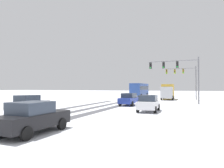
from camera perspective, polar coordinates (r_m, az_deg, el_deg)
The scene contains 11 objects.
wheel_track_left_lane at distance 22.17m, azimuth -14.72°, elevation -7.07°, with size 1.08×29.12×0.01m, color #4C4C51.
wheel_track_right_lane at distance 20.79m, azimuth -9.07°, elevation -7.50°, with size 0.98×29.12×0.01m, color #4C4C51.
wheel_track_center at distance 19.88m, azimuth -4.18°, elevation -7.80°, with size 1.11×29.12×0.01m, color #4C4C51.
traffic_signal_far_right at distance 41.08m, azimuth 19.78°, elevation 2.40°, with size 5.80×0.43×6.50m.
traffic_signal_near_right at distance 29.17m, azimuth 18.20°, elevation 3.86°, with size 6.87×0.38×6.50m.
car_blue_lead at distance 26.28m, azimuth 4.97°, elevation -4.38°, with size 1.99×4.18×1.62m.
car_white_second at distance 19.94m, azimuth 10.45°, elevation -5.42°, with size 1.92×4.15×1.62m.
car_grey_third at distance 20.89m, azimuth -22.95°, elevation -5.15°, with size 1.98×4.17×1.62m.
car_black_fourth at distance 11.07m, azimuth -21.76°, elevation -8.87°, with size 1.89×4.13×1.62m.
bus_oncoming at distance 51.08m, azimuth 7.96°, elevation -1.45°, with size 2.79×11.03×3.38m.
box_truck_delivery at distance 41.06m, azimuth 15.70°, elevation -2.01°, with size 2.49×7.47×3.02m.
Camera 1 is at (9.08, -4.56, 2.33)m, focal length 31.83 mm.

